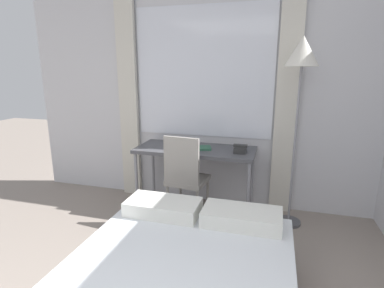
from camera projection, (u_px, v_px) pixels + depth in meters
The scene contains 6 objects.
wall_back_with_window at pixel (210, 94), 3.57m from camera, with size 4.78×0.13×2.70m.
desk at pixel (195, 153), 3.41m from camera, with size 1.34×0.57×0.77m.
desk_chair at pixel (185, 175), 3.18m from camera, with size 0.44×0.44×0.98m.
standing_lamp at pixel (301, 66), 2.88m from camera, with size 0.32×0.32×1.96m.
telephone at pixel (240, 149), 3.21m from camera, with size 0.15×0.14×0.09m.
book at pixel (199, 148), 3.36m from camera, with size 0.30×0.24×0.02m.
Camera 1 is at (0.75, -0.27, 1.64)m, focal length 28.00 mm.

